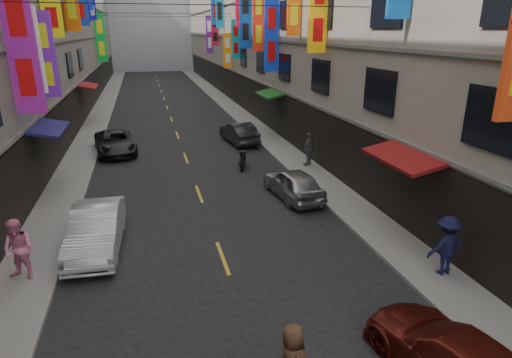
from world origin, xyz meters
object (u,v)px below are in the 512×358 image
car_right_mid (293,183)px  pedestrian_rnear (446,245)px  scooter_far_right (243,160)px  pedestrian_lfar (19,250)px  pedestrian_rfar (309,149)px  car_left_far (115,142)px  car_right_far (239,133)px  car_left_mid (96,229)px

car_right_mid → pedestrian_rnear: 7.64m
scooter_far_right → car_right_mid: (1.19, -4.82, 0.23)m
pedestrian_lfar → pedestrian_rfar: pedestrian_lfar is taller
pedestrian_lfar → pedestrian_rfar: bearing=59.5°
car_left_far → car_right_far: size_ratio=1.14×
pedestrian_rfar → car_left_mid: bearing=-7.8°
scooter_far_right → car_left_mid: 10.26m
pedestrian_rfar → pedestrian_rnear: bearing=48.2°
scooter_far_right → car_right_mid: bearing=120.3°
car_left_far → pedestrian_rfar: size_ratio=2.62×
pedestrian_rnear → car_left_far: bearing=-62.3°
car_left_mid → car_right_far: car_left_mid is taller
scooter_far_right → pedestrian_rfar: pedestrian_rfar is taller
pedestrian_lfar → pedestrian_rfar: 14.87m
car_left_mid → pedestrian_rfar: (10.28, 6.89, 0.30)m
car_right_mid → pedestrian_rnear: pedestrian_rnear is taller
pedestrian_lfar → car_left_mid: bearing=63.5°
pedestrian_lfar → pedestrian_rnear: 12.53m
car_right_mid → car_right_far: car_right_far is taller
car_right_far → pedestrian_lfar: pedestrian_lfar is taller
pedestrian_rnear → pedestrian_rfar: size_ratio=1.02×
car_left_far → car_right_mid: size_ratio=1.21×
pedestrian_rfar → scooter_far_right: bearing=-54.4°
scooter_far_right → pedestrian_rnear: pedestrian_rnear is taller
car_left_far → car_right_mid: 12.53m
car_right_mid → pedestrian_lfar: 10.90m
car_left_far → pedestrian_rnear: 19.79m
car_right_far → pedestrian_rfar: bearing=104.3°
car_left_mid → pedestrian_lfar: (-1.95, -1.57, 0.32)m
scooter_far_right → pedestrian_rnear: 12.60m
scooter_far_right → car_left_far: (-6.81, 4.81, 0.22)m
scooter_far_right → pedestrian_rfar: bearing=-176.2°
pedestrian_rnear → car_right_far: bearing=-85.4°
pedestrian_lfar → pedestrian_rfar: (12.24, 8.45, -0.02)m
car_left_mid → car_right_mid: 8.49m
pedestrian_rnear → pedestrian_rfar: pedestrian_rnear is taller
pedestrian_rfar → car_right_mid: bearing=18.9°
car_left_far → pedestrian_rnear: size_ratio=2.58×
pedestrian_rfar → car_right_far: bearing=-109.5°
car_right_far → car_left_mid: bearing=51.4°
scooter_far_right → pedestrian_lfar: pedestrian_lfar is taller
car_left_far → scooter_far_right: bearing=-43.4°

